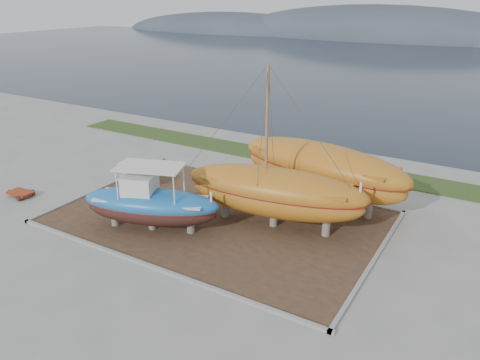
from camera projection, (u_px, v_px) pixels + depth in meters
The scene contains 11 objects.
ground at pixel (177, 248), 24.05m from camera, with size 140.00×140.00×0.00m, color gray.
dirt_patch at pixel (219, 217), 27.22m from camera, with size 18.00×12.00×0.06m, color #422D1E.
curb_frame at pixel (219, 217), 27.20m from camera, with size 18.60×12.60×0.15m, color gray, non-canonical shape.
grass_strip at pixel (300, 161), 36.38m from camera, with size 44.00×3.00×0.08m, color #284219.
sea at pixel (431, 69), 79.80m from camera, with size 260.00×100.00×0.04m, color #192432, non-canonical shape.
mountain_ridge at pixel (469, 42), 123.61m from camera, with size 200.00×36.00×20.00m, color #333D49, non-canonical shape.
blue_caique at pixel (151, 198), 25.23m from camera, with size 7.65×2.39×3.68m, color #1D69B4, non-canonical shape.
white_dinghy at pixel (137, 173), 32.13m from camera, with size 4.04×1.51×1.21m, color silver, non-canonical shape.
orange_sailboat at pixel (276, 150), 24.60m from camera, with size 10.27×3.03×8.85m, color #AC671A, non-canonical shape.
orange_bare_hull at pixel (321, 175), 28.39m from camera, with size 11.24×3.37×3.68m, color #AC671A, non-canonical shape.
red_trailer at pixel (21, 194), 30.03m from camera, with size 2.37×1.18×0.34m, color #9E2E11, non-canonical shape.
Camera 1 is at (13.56, -16.36, 12.24)m, focal length 35.00 mm.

